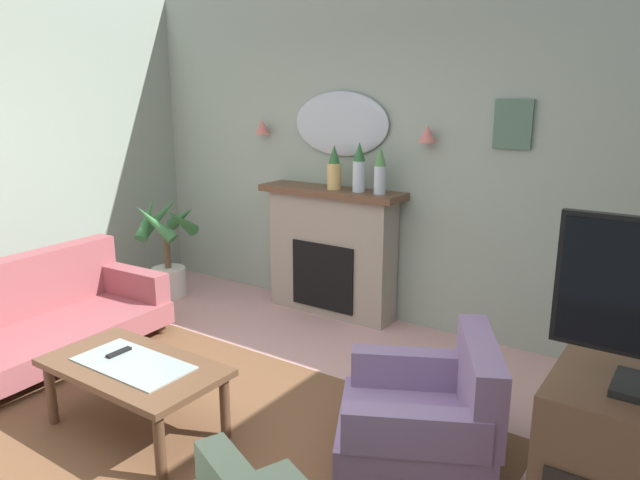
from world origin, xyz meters
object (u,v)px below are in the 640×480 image
object	(u,v)px
wall_sconce_left	(262,127)
potted_plant_tall_palm	(167,249)
fireplace	(331,253)
wall_sconce_right	(427,134)
mantel_vase_left	(380,170)
armchair_beside_couch	(431,409)
framed_picture	(513,124)
coffee_table	(134,373)
tv_remote	(119,353)
wall_mirror	(340,124)
mantel_vase_centre	(334,169)
mantel_vase_right	(359,168)
floral_couch	(41,317)

from	to	relation	value
wall_sconce_left	potted_plant_tall_palm	distance (m)	1.52
fireplace	wall_sconce_right	size ratio (longest dim) A/B	9.71
mantel_vase_left	armchair_beside_couch	size ratio (longest dim) A/B	0.36
mantel_vase_left	wall_sconce_right	xyz separation A→B (m)	(0.35, 0.12, 0.30)
framed_picture	coffee_table	bearing A→B (deg)	-119.18
tv_remote	armchair_beside_couch	bearing A→B (deg)	22.31
mantel_vase_left	wall_mirror	xyz separation A→B (m)	(-0.50, 0.17, 0.35)
mantel_vase_centre	tv_remote	bearing A→B (deg)	-92.23
coffee_table	armchair_beside_couch	world-z (taller)	armchair_beside_couch
fireplace	framed_picture	size ratio (longest dim) A/B	3.78
mantel_vase_right	wall_mirror	world-z (taller)	wall_mirror
wall_mirror	framed_picture	world-z (taller)	wall_mirror
fireplace	wall_mirror	xyz separation A→B (m)	(0.00, 0.14, 1.14)
fireplace	mantel_vase_right	bearing A→B (deg)	-5.39
coffee_table	tv_remote	bearing A→B (deg)	169.07
mantel_vase_centre	wall_sconce_right	world-z (taller)	wall_sconce_right
fireplace	tv_remote	size ratio (longest dim) A/B	8.50
mantel_vase_centre	armchair_beside_couch	size ratio (longest dim) A/B	0.35
floral_couch	armchair_beside_couch	xyz separation A→B (m)	(2.98, 0.47, -0.01)
mantel_vase_left	potted_plant_tall_palm	world-z (taller)	mantel_vase_left
armchair_beside_couch	potted_plant_tall_palm	world-z (taller)	potted_plant_tall_palm
mantel_vase_centre	potted_plant_tall_palm	size ratio (longest dim) A/B	0.39
fireplace	mantel_vase_centre	world-z (taller)	mantel_vase_centre
wall_sconce_left	armchair_beside_couch	xyz separation A→B (m)	(2.53, -1.65, -1.35)
mantel_vase_left	potted_plant_tall_palm	size ratio (longest dim) A/B	0.40
wall_mirror	wall_sconce_right	size ratio (longest dim) A/B	6.86
mantel_vase_centre	potted_plant_tall_palm	world-z (taller)	mantel_vase_centre
wall_sconce_right	armchair_beside_couch	xyz separation A→B (m)	(0.83, -1.65, -1.35)
tv_remote	wall_mirror	bearing A→B (deg)	89.12
wall_sconce_right	framed_picture	xyz separation A→B (m)	(0.65, 0.06, 0.09)
mantel_vase_right	framed_picture	world-z (taller)	framed_picture
fireplace	framed_picture	distance (m)	1.91
fireplace	mantel_vase_right	world-z (taller)	mantel_vase_right
armchair_beside_couch	potted_plant_tall_palm	bearing A→B (deg)	162.48
mantel_vase_right	framed_picture	distance (m)	1.27
tv_remote	mantel_vase_right	bearing A→B (deg)	81.42
mantel_vase_centre	armchair_beside_couch	distance (m)	2.46
wall_sconce_right	mantel_vase_left	bearing A→B (deg)	-161.08
mantel_vase_right	potted_plant_tall_palm	size ratio (longest dim) A/B	0.42
mantel_vase_left	tv_remote	world-z (taller)	mantel_vase_left
wall_sconce_right	coffee_table	xyz separation A→B (m)	(-0.72, -2.39, -1.28)
mantel_vase_centre	coffee_table	bearing A→B (deg)	-87.88
wall_sconce_left	potted_plant_tall_palm	xyz separation A→B (m)	(-0.74, -0.62, -1.18)
fireplace	tv_remote	world-z (taller)	fireplace
wall_sconce_left	potted_plant_tall_palm	world-z (taller)	wall_sconce_left
wall_sconce_right	coffee_table	bearing A→B (deg)	-106.70
mantel_vase_left	tv_remote	distance (m)	2.47
wall_sconce_right	floral_couch	xyz separation A→B (m)	(-2.15, -2.12, -1.34)
coffee_table	armchair_beside_couch	distance (m)	1.72
fireplace	wall_mirror	bearing A→B (deg)	90.00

